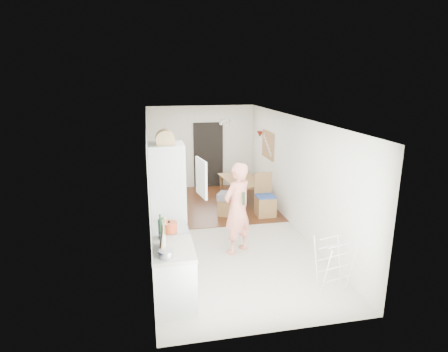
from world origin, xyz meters
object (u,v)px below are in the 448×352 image
object	(u,v)px
person	(237,201)
dining_table	(243,191)
dining_chair	(265,195)
drying_rack	(333,265)
stool	(225,207)

from	to	relation	value
person	dining_table	size ratio (longest dim) A/B	1.51
person	dining_chair	world-z (taller)	person
person	drying_rack	distance (m)	2.10
stool	drying_rack	xyz separation A→B (m)	(1.02, -3.58, 0.21)
dining_table	drying_rack	world-z (taller)	drying_rack
dining_chair	stool	xyz separation A→B (m)	(-0.96, 0.22, -0.32)
dining_table	drying_rack	distance (m)	4.75
dining_chair	drying_rack	bearing A→B (deg)	-88.91
person	dining_table	world-z (taller)	person
dining_chair	stool	bearing A→B (deg)	166.83
person	stool	xyz separation A→B (m)	(0.18, 1.98, -0.85)
person	stool	bearing A→B (deg)	-127.66
person	drying_rack	xyz separation A→B (m)	(1.20, -1.60, -0.63)
person	dining_table	xyz separation A→B (m)	(0.92, 3.14, -0.81)
stool	drying_rack	bearing A→B (deg)	-74.01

